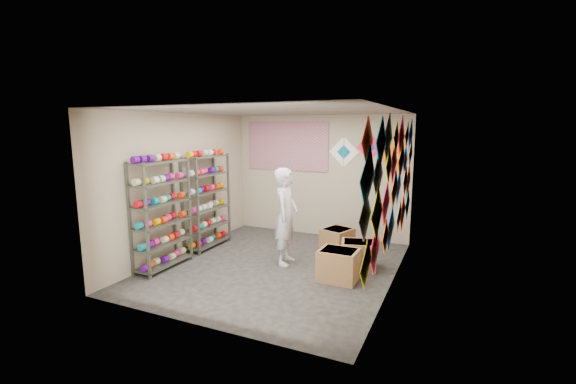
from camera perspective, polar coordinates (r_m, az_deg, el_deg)
The scene contains 12 objects.
ground at distance 6.97m, azimuth -1.80°, elevation -10.92°, with size 4.50×4.50×0.00m, color black.
room_walls at distance 6.57m, azimuth -1.87°, elevation 2.62°, with size 4.50×4.50×4.50m.
shelf_rack_front at distance 7.00m, azimuth -18.23°, elevation -3.20°, with size 0.40×1.10×1.90m, color #4C5147.
shelf_rack_back at distance 7.98m, azimuth -11.95°, elevation -1.38°, with size 0.40×1.10×1.90m, color #4C5147.
string_spools at distance 7.46m, azimuth -14.91°, elevation -1.52°, with size 0.12×2.36×0.12m.
kite_wall_display at distance 5.99m, azimuth 15.43°, elevation 1.48°, with size 0.06×4.33×2.08m.
back_wall_kites at distance 8.31m, azimuth 11.74°, elevation 5.76°, with size 1.71×0.02×0.79m.
poster at distance 8.89m, azimuth -0.17°, elevation 6.76°, with size 2.00×0.01×1.10m, color #624BA3.
shopkeeper at distance 6.87m, azimuth -0.29°, elevation -3.63°, with size 0.50×0.68×1.74m, color silver.
carton_a at distance 6.34m, azimuth 7.50°, elevation -10.68°, with size 0.61×0.51×0.51m, color olive.
carton_b at distance 6.90m, azimuth 10.39°, elevation -9.16°, with size 0.59×0.48×0.48m, color olive.
carton_c at distance 7.70m, azimuth 7.29°, elevation -7.12°, with size 0.50×0.54×0.48m, color olive.
Camera 1 is at (2.88, -5.85, 2.45)m, focal length 24.00 mm.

